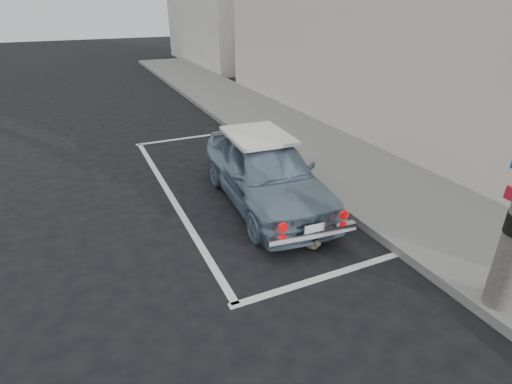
# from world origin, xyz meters

# --- Properties ---
(ground) EXTENTS (80.00, 80.00, 0.00)m
(ground) POSITION_xyz_m (0.00, 0.00, 0.00)
(ground) COLOR black
(ground) RESTS_ON ground
(sidewalk) EXTENTS (2.80, 40.00, 0.15)m
(sidewalk) POSITION_xyz_m (3.20, 2.00, 0.07)
(sidewalk) COLOR slate
(sidewalk) RESTS_ON ground
(shop_building) EXTENTS (3.50, 18.00, 7.00)m
(shop_building) POSITION_xyz_m (6.33, 4.00, 3.49)
(shop_building) COLOR beige
(shop_building) RESTS_ON ground
(pline_rear) EXTENTS (3.00, 0.12, 0.01)m
(pline_rear) POSITION_xyz_m (0.50, -0.50, 0.00)
(pline_rear) COLOR silver
(pline_rear) RESTS_ON ground
(pline_front) EXTENTS (3.00, 0.12, 0.01)m
(pline_front) POSITION_xyz_m (0.50, 6.50, 0.00)
(pline_front) COLOR silver
(pline_front) RESTS_ON ground
(pline_side) EXTENTS (0.12, 7.00, 0.01)m
(pline_side) POSITION_xyz_m (-0.90, 3.00, 0.00)
(pline_side) COLOR silver
(pline_side) RESTS_ON ground
(retro_coupe) EXTENTS (1.81, 4.00, 1.33)m
(retro_coupe) POSITION_xyz_m (0.72, 1.96, 0.67)
(retro_coupe) COLOR gray
(retro_coupe) RESTS_ON ground
(cat) EXTENTS (0.27, 0.44, 0.24)m
(cat) POSITION_xyz_m (0.69, 0.21, 0.11)
(cat) COLOR brown
(cat) RESTS_ON ground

